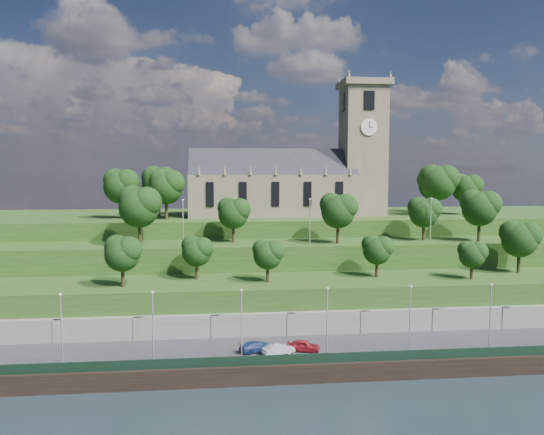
{
  "coord_description": "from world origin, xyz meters",
  "views": [
    {
      "loc": [
        -14.54,
        -57.0,
        24.04
      ],
      "look_at": [
        -5.67,
        30.0,
        16.06
      ],
      "focal_mm": 35.0,
      "sensor_mm": 36.0,
      "label": 1
    }
  ],
  "objects": [
    {
      "name": "trees_lower",
      "position": [
        3.83,
        18.29,
        12.71
      ],
      "size": [
        65.12,
        9.11,
        8.13
      ],
      "color": "black",
      "rests_on": "embankment_lower"
    },
    {
      "name": "embankment_lower",
      "position": [
        0.0,
        18.0,
        4.0
      ],
      "size": [
        160.0,
        12.0,
        8.0
      ],
      "primitive_type": "cube",
      "color": "#244316",
      "rests_on": "ground"
    },
    {
      "name": "retaining_wall",
      "position": [
        0.0,
        11.97,
        2.5
      ],
      "size": [
        160.0,
        2.1,
        5.0
      ],
      "color": "slate",
      "rests_on": "ground"
    },
    {
      "name": "hilltop",
      "position": [
        0.0,
        50.0,
        7.5
      ],
      "size": [
        160.0,
        32.0,
        15.0
      ],
      "primitive_type": "cube",
      "color": "#244316",
      "rests_on": "ground"
    },
    {
      "name": "promenade",
      "position": [
        0.0,
        6.0,
        1.0
      ],
      "size": [
        160.0,
        12.0,
        2.0
      ],
      "primitive_type": "cube",
      "color": "#2D2D30",
      "rests_on": "ground"
    },
    {
      "name": "fence",
      "position": [
        0.0,
        0.6,
        2.6
      ],
      "size": [
        160.0,
        0.1,
        1.2
      ],
      "primitive_type": "cube",
      "color": "black",
      "rests_on": "promenade"
    },
    {
      "name": "lamp_posts_upper",
      "position": [
        0.0,
        26.0,
        16.33
      ],
      "size": [
        40.36,
        0.36,
        7.45
      ],
      "color": "#B2B2B7",
      "rests_on": "embankment_upper"
    },
    {
      "name": "church",
      "position": [
        0.79,
        45.98,
        22.52
      ],
      "size": [
        38.6,
        12.35,
        27.6
      ],
      "color": "#685E49",
      "rests_on": "hilltop"
    },
    {
      "name": "trees_upper",
      "position": [
        0.66,
        28.01,
        17.77
      ],
      "size": [
        62.49,
        8.41,
        9.49
      ],
      "color": "black",
      "rests_on": "embankment_upper"
    },
    {
      "name": "car_left",
      "position": [
        -4.39,
        4.91,
        2.69
      ],
      "size": [
        4.33,
        2.61,
        1.38
      ],
      "primitive_type": "imported",
      "rotation": [
        0.0,
        0.0,
        1.31
      ],
      "color": "maroon",
      "rests_on": "promenade"
    },
    {
      "name": "car_right",
      "position": [
        -10.04,
        5.4,
        2.63
      ],
      "size": [
        4.7,
        3.32,
        1.26
      ],
      "primitive_type": "imported",
      "rotation": [
        0.0,
        0.0,
        1.97
      ],
      "color": "navy",
      "rests_on": "promenade"
    },
    {
      "name": "ground",
      "position": [
        0.0,
        0.0,
        0.0
      ],
      "size": [
        320.0,
        320.0,
        0.0
      ],
      "primitive_type": "plane",
      "color": "black",
      "rests_on": "ground"
    },
    {
      "name": "trees_hilltop",
      "position": [
        0.47,
        44.3,
        21.32
      ],
      "size": [
        73.24,
        16.02,
        10.03
      ],
      "color": "black",
      "rests_on": "hilltop"
    },
    {
      "name": "embankment_upper",
      "position": [
        0.0,
        29.0,
        6.0
      ],
      "size": [
        160.0,
        10.0,
        12.0
      ],
      "primitive_type": "cube",
      "color": "#244316",
      "rests_on": "ground"
    },
    {
      "name": "lamp_posts_promenade",
      "position": [
        -2.0,
        2.5,
        6.83
      ],
      "size": [
        60.36,
        0.36,
        8.43
      ],
      "color": "#B2B2B7",
      "rests_on": "promenade"
    },
    {
      "name": "car_middle",
      "position": [
        -7.56,
        4.09,
        2.65
      ],
      "size": [
        4.19,
        2.82,
        1.31
      ],
      "primitive_type": "imported",
      "rotation": [
        0.0,
        0.0,
        1.97
      ],
      "color": "#9E9DA2",
      "rests_on": "promenade"
    },
    {
      "name": "quay_wall",
      "position": [
        0.0,
        -0.05,
        1.1
      ],
      "size": [
        160.0,
        0.5,
        2.2
      ],
      "primitive_type": "cube",
      "color": "black",
      "rests_on": "ground"
    }
  ]
}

